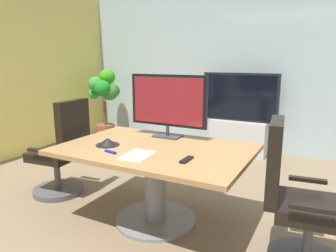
% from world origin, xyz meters
% --- Properties ---
extents(ground_plane, '(7.19, 7.19, 0.00)m').
position_xyz_m(ground_plane, '(0.00, 0.00, 0.00)').
color(ground_plane, '#7A664C').
extents(wall_back_glass_partition, '(6.19, 0.10, 2.85)m').
position_xyz_m(wall_back_glass_partition, '(0.00, 3.07, 1.42)').
color(wall_back_glass_partition, '#9EB2B7').
rests_on(wall_back_glass_partition, ground).
extents(conference_table, '(1.71, 1.15, 0.73)m').
position_xyz_m(conference_table, '(-0.11, 0.19, 0.53)').
color(conference_table, olive).
rests_on(conference_table, ground).
extents(office_chair_left, '(0.62, 0.59, 1.09)m').
position_xyz_m(office_chair_left, '(-1.33, 0.23, 0.46)').
color(office_chair_left, '#4C4C51').
rests_on(office_chair_left, ground).
extents(office_chair_right, '(0.62, 0.60, 1.09)m').
position_xyz_m(office_chair_right, '(1.12, 0.13, 0.46)').
color(office_chair_right, '#4C4C51').
rests_on(office_chair_right, ground).
extents(tv_monitor, '(0.84, 0.18, 0.64)m').
position_xyz_m(tv_monitor, '(-0.19, 0.59, 1.09)').
color(tv_monitor, '#333338').
rests_on(tv_monitor, conference_table).
extents(wall_display_unit, '(1.20, 0.36, 1.31)m').
position_xyz_m(wall_display_unit, '(-0.02, 2.71, 0.44)').
color(wall_display_unit, '#B7BABC').
rests_on(wall_display_unit, ground).
extents(potted_plant, '(0.60, 0.63, 1.34)m').
position_xyz_m(potted_plant, '(-2.49, 2.41, 0.83)').
color(potted_plant, brown).
rests_on(potted_plant, ground).
extents(conference_phone, '(0.22, 0.22, 0.07)m').
position_xyz_m(conference_phone, '(-0.53, 0.04, 0.76)').
color(conference_phone, black).
rests_on(conference_phone, conference_table).
extents(remote_control, '(0.05, 0.17, 0.02)m').
position_xyz_m(remote_control, '(0.31, -0.03, 0.74)').
color(remote_control, black).
rests_on(remote_control, conference_table).
extents(whiteboard_marker, '(0.13, 0.04, 0.02)m').
position_xyz_m(whiteboard_marker, '(-0.35, -0.15, 0.74)').
color(whiteboard_marker, '#1919A5').
rests_on(whiteboard_marker, conference_table).
extents(paper_notepad, '(0.24, 0.32, 0.01)m').
position_xyz_m(paper_notepad, '(-0.11, -0.10, 0.73)').
color(paper_notepad, white).
rests_on(paper_notepad, conference_table).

